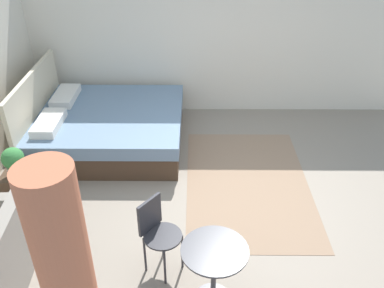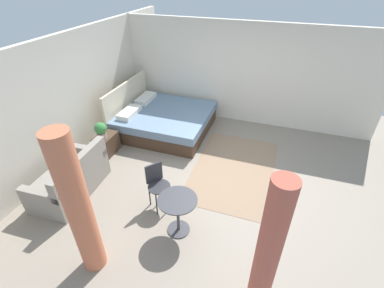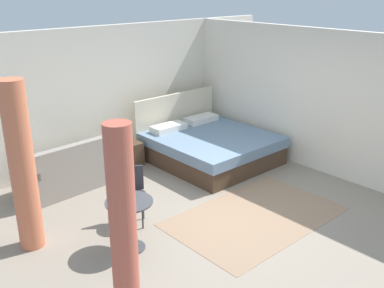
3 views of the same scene
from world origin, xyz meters
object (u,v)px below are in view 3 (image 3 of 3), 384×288
at_px(couch, 65,173).
at_px(nightstand, 127,155).
at_px(cafe_chair_near_window, 133,189).
at_px(balcony_table, 130,216).
at_px(bed, 209,146).
at_px(potted_plant, 122,135).

height_order(couch, nightstand, couch).
bearing_deg(nightstand, cafe_chair_near_window, -121.32).
relative_size(balcony_table, cafe_chair_near_window, 0.82).
height_order(bed, cafe_chair_near_window, bed).
distance_m(potted_plant, cafe_chair_near_window, 2.02).
bearing_deg(potted_plant, nightstand, 5.43).
bearing_deg(potted_plant, bed, -28.26).
xyz_separation_m(bed, potted_plant, (-1.46, 0.78, 0.36)).
xyz_separation_m(balcony_table, cafe_chair_near_window, (0.43, 0.55, 0.04)).
distance_m(bed, potted_plant, 1.69).
relative_size(bed, cafe_chair_near_window, 2.60).
bearing_deg(cafe_chair_near_window, couch, 98.09).
relative_size(bed, balcony_table, 3.18).
height_order(nightstand, balcony_table, balcony_table).
distance_m(bed, nightstand, 1.57).
bearing_deg(cafe_chair_near_window, nightstand, 58.68).
bearing_deg(bed, potted_plant, 151.74).
bearing_deg(couch, cafe_chair_near_window, -81.91).
relative_size(nightstand, balcony_table, 0.78).
relative_size(bed, potted_plant, 5.90).
bearing_deg(balcony_table, potted_plant, 58.72).
distance_m(balcony_table, cafe_chair_near_window, 0.70).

